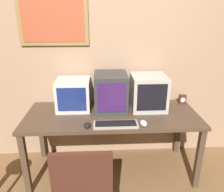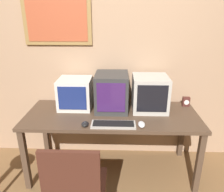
{
  "view_description": "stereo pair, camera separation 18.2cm",
  "coord_description": "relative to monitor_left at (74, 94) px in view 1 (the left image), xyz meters",
  "views": [
    {
      "loc": [
        -0.11,
        -1.07,
        1.75
      ],
      "look_at": [
        0.0,
        1.06,
        0.94
      ],
      "focal_mm": 35.0,
      "sensor_mm": 36.0,
      "label": 1
    },
    {
      "loc": [
        0.07,
        -1.07,
        1.75
      ],
      "look_at": [
        0.0,
        1.06,
        0.94
      ],
      "focal_mm": 35.0,
      "sensor_mm": 36.0,
      "label": 2
    }
  ],
  "objects": [
    {
      "name": "mouse_far_corner",
      "position": [
        0.17,
        -0.44,
        -0.15
      ],
      "size": [
        0.07,
        0.1,
        0.04
      ],
      "color": "black",
      "rests_on": "desk"
    },
    {
      "name": "desk",
      "position": [
        0.42,
        -0.17,
        -0.24
      ],
      "size": [
        1.85,
        0.73,
        0.73
      ],
      "color": "#4C3828",
      "rests_on": "ground_plane"
    },
    {
      "name": "monitor_left",
      "position": [
        0.0,
        0.0,
        0.0
      ],
      "size": [
        0.36,
        0.35,
        0.34
      ],
      "color": "beige",
      "rests_on": "desk"
    },
    {
      "name": "desk_clock",
      "position": [
        1.27,
        0.07,
        -0.11
      ],
      "size": [
        0.08,
        0.05,
        0.11
      ],
      "color": "#4C231E",
      "rests_on": "desk"
    },
    {
      "name": "mouse_near_keyboard",
      "position": [
        0.71,
        -0.43,
        -0.15
      ],
      "size": [
        0.07,
        0.12,
        0.04
      ],
      "color": "silver",
      "rests_on": "desk"
    },
    {
      "name": "monitor_right",
      "position": [
        0.83,
        -0.03,
        0.02
      ],
      "size": [
        0.38,
        0.38,
        0.38
      ],
      "color": "#B7B2A8",
      "rests_on": "desk"
    },
    {
      "name": "monitor_center",
      "position": [
        0.41,
        -0.04,
        0.04
      ],
      "size": [
        0.35,
        0.4,
        0.41
      ],
      "color": "#333333",
      "rests_on": "desk"
    },
    {
      "name": "wall_back",
      "position": [
        0.41,
        0.25,
        0.4
      ],
      "size": [
        8.0,
        0.08,
        2.6
      ],
      "color": "tan",
      "rests_on": "ground_plane"
    },
    {
      "name": "keyboard_main",
      "position": [
        0.44,
        -0.43,
        -0.16
      ],
      "size": [
        0.43,
        0.15,
        0.03
      ],
      "color": "#A8A399",
      "rests_on": "desk"
    }
  ]
}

